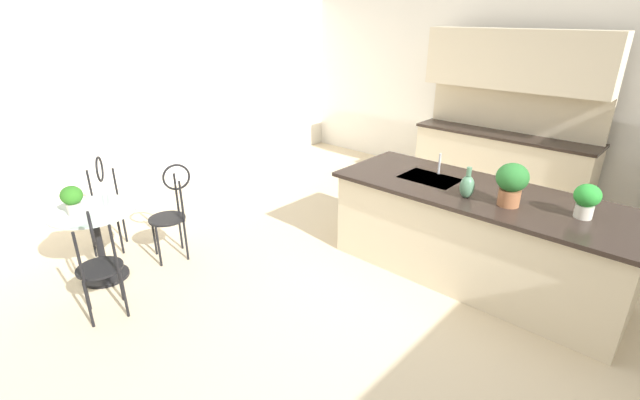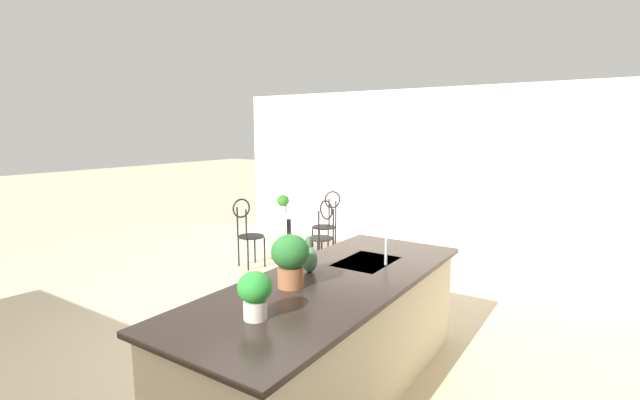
{
  "view_description": "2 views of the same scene",
  "coord_description": "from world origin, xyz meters",
  "views": [
    {
      "loc": [
        1.79,
        -3.05,
        2.47
      ],
      "look_at": [
        -0.77,
        -0.23,
        0.87
      ],
      "focal_mm": 25.14,
      "sensor_mm": 36.0,
      "label": 1
    },
    {
      "loc": [
        3.03,
        2.55,
        2.02
      ],
      "look_at": [
        -1.13,
        -0.2,
        1.24
      ],
      "focal_mm": 25.24,
      "sensor_mm": 36.0,
      "label": 2
    }
  ],
  "objects": [
    {
      "name": "bistro_table",
      "position": [
        -2.41,
        -1.64,
        0.45
      ],
      "size": [
        0.8,
        0.8,
        0.74
      ],
      "color": "black",
      "rests_on": "ground"
    },
    {
      "name": "ground_plane",
      "position": [
        0.0,
        0.0,
        0.0
      ],
      "size": [
        40.0,
        40.0,
        0.0
      ],
      "primitive_type": "plane",
      "color": "beige"
    },
    {
      "name": "kitchen_island",
      "position": [
        0.3,
        0.85,
        0.46
      ],
      "size": [
        2.8,
        1.06,
        0.92
      ],
      "color": "beige",
      "rests_on": "ground"
    },
    {
      "name": "wall_left_window",
      "position": [
        -4.26,
        0.0,
        1.35
      ],
      "size": [
        0.12,
        7.8,
        2.7
      ],
      "primitive_type": "cube",
      "color": "silver",
      "rests_on": "ground"
    },
    {
      "name": "potted_plant_on_table",
      "position": [
        -2.45,
        -1.77,
        0.9
      ],
      "size": [
        0.19,
        0.19,
        0.27
      ],
      "color": "beige",
      "rests_on": "bistro_table"
    },
    {
      "name": "vase_on_counter",
      "position": [
        0.25,
        0.61,
        1.03
      ],
      "size": [
        0.13,
        0.13,
        0.29
      ],
      "color": "#4C7A5B",
      "rests_on": "kitchen_island"
    },
    {
      "name": "sink_faucet",
      "position": [
        -0.25,
        1.03,
        1.03
      ],
      "size": [
        0.02,
        0.02,
        0.22
      ],
      "primitive_type": "cylinder",
      "color": "#B2B5BA",
      "rests_on": "kitchen_island"
    },
    {
      "name": "chair_toward_desk",
      "position": [
        -3.0,
        -1.3,
        0.57
      ],
      "size": [
        0.53,
        0.53,
        1.04
      ],
      "color": "black",
      "rests_on": "ground"
    },
    {
      "name": "wall_back",
      "position": [
        0.0,
        3.66,
        1.35
      ],
      "size": [
        9.0,
        0.12,
        2.7
      ],
      "primitive_type": "cube",
      "color": "silver",
      "rests_on": "ground"
    },
    {
      "name": "upper_cabinet_run",
      "position": [
        -0.4,
        3.18,
        1.9
      ],
      "size": [
        2.4,
        0.36,
        0.76
      ],
      "color": "beige",
      "rests_on": "back_counter_run"
    },
    {
      "name": "potted_plant_counter_far",
      "position": [
        1.15,
        0.85,
        1.08
      ],
      "size": [
        0.2,
        0.2,
        0.29
      ],
      "color": "beige",
      "rests_on": "kitchen_island"
    },
    {
      "name": "chair_near_window",
      "position": [
        -2.26,
        -0.91,
        0.57
      ],
      "size": [
        0.49,
        0.52,
        1.04
      ],
      "color": "black",
      "rests_on": "ground"
    },
    {
      "name": "potted_plant_counter_near",
      "position": [
        0.6,
        0.69,
        1.14
      ],
      "size": [
        0.27,
        0.27,
        0.38
      ],
      "color": "#9E603D",
      "rests_on": "kitchen_island"
    },
    {
      "name": "back_counter_run",
      "position": [
        -0.4,
        3.21,
        0.49
      ],
      "size": [
        2.44,
        0.64,
        1.52
      ],
      "color": "beige",
      "rests_on": "ground"
    },
    {
      "name": "chair_by_island",
      "position": [
        -1.76,
        -1.89,
        0.57
      ],
      "size": [
        0.52,
        0.48,
        1.04
      ],
      "color": "black",
      "rests_on": "ground"
    }
  ]
}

